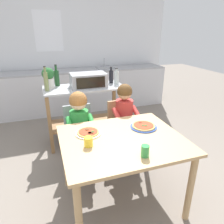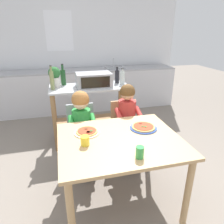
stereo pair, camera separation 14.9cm
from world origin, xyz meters
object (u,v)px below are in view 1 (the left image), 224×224
Objects in this scene: kitchen_island_cart at (85,105)px; bottle_brown_beer at (46,81)px; toaster_oven at (88,80)px; pizza_plate_blue_rimmed at (144,126)px; potted_herb_plant at (48,77)px; child_in_red_shirt at (126,116)px; bottle_slim_sauce at (111,76)px; drinking_cup_green at (145,151)px; drinking_cup_yellow at (88,142)px; dining_chair_right at (122,126)px; dining_table at (122,148)px; bottle_squat_spirits at (57,77)px; dining_chair_left at (79,133)px; pizza_plate_white at (88,133)px; child_in_green_shirt at (80,122)px; bottle_dark_olive_oil at (117,77)px.

bottle_brown_beer is (-0.53, -0.05, 0.44)m from kitchen_island_cart.
toaster_oven is 1.27m from pizza_plate_blue_rimmed.
child_in_red_shirt is (0.85, -0.86, -0.38)m from potted_herb_plant.
drinking_cup_green is at bearing -100.07° from bottle_slim_sauce.
bottle_brown_beer is 1.00m from bottle_slim_sauce.
drinking_cup_yellow is (-0.71, -1.52, -0.21)m from bottle_slim_sauce.
pizza_plate_blue_rimmed is (0.85, -1.33, -0.30)m from potted_herb_plant.
dining_chair_right is at bearing -33.79° from bottle_brown_beer.
toaster_oven is at bearing 112.25° from child_in_red_shirt.
drinking_cup_green reaches higher than dining_table.
bottle_squat_spirits is at bearing 93.99° from drinking_cup_yellow.
bottle_brown_beer reaches higher than bottle_squat_spirits.
kitchen_island_cart is at bearing 92.92° from dining_table.
pizza_plate_white is (0.00, -0.56, 0.28)m from dining_chair_left.
child_in_red_shirt is (0.57, -0.01, 0.00)m from child_in_green_shirt.
kitchen_island_cart is 13.84× the size of drinking_cup_yellow.
dining_table is 11.46× the size of drinking_cup_green.
bottle_squat_spirits is at bearing 100.75° from dining_chair_left.
potted_herb_plant is 1.64m from dining_table.
pizza_plate_blue_rimmed is 2.79× the size of drinking_cup_green.
child_in_red_shirt reaches higher than dining_chair_left.
bottle_slim_sauce is 0.83m from bottle_squat_spirits.
toaster_oven is 5.99× the size of drinking_cup_yellow.
dining_chair_right is 9.49× the size of drinking_cup_yellow.
bottle_brown_beer is 1.23m from pizza_plate_white.
dining_table is at bearing -111.53° from dining_chair_right.
toaster_oven is 0.59m from bottle_brown_beer.
pizza_plate_white is 0.62m from drinking_cup_green.
toaster_oven is (0.06, -0.03, 0.40)m from kitchen_island_cart.
toaster_oven is at bearing 92.46° from drinking_cup_green.
kitchen_island_cart is 1.39m from dining_table.
child_in_red_shirt is at bearing -45.09° from potted_herb_plant.
bottle_squat_spirits reaches higher than potted_herb_plant.
bottle_slim_sauce is 0.93m from child_in_red_shirt.
bottle_slim_sauce is 0.92m from dining_chair_right.
dining_chair_left is 0.88m from pizza_plate_blue_rimmed.
toaster_oven is 0.42m from bottle_slim_sauce.
toaster_oven is 0.48× the size of child_in_red_shirt.
bottle_dark_olive_oil reaches higher than pizza_plate_blue_rimmed.
bottle_brown_beer is (-1.04, -0.05, 0.04)m from bottle_dark_olive_oil.
dining_chair_left is 9.49× the size of drinking_cup_yellow.
dining_chair_left is at bearing -132.18° from bottle_slim_sauce.
dining_chair_right is at bearing 43.97° from pizza_plate_white.
pizza_plate_blue_rimmed is at bearing -53.21° from bottle_brown_beer.
bottle_brown_beer is 0.42× the size of dining_chair_left.
child_in_green_shirt is (0.28, -0.85, -0.38)m from potted_herb_plant.
bottle_slim_sauce is 2.61× the size of drinking_cup_green.
bottle_brown_beer is 0.34× the size of child_in_green_shirt.
bottle_squat_spirits is at bearing 167.48° from bottle_dark_olive_oil.
pizza_plate_blue_rimmed is at bearing 15.90° from drinking_cup_yellow.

